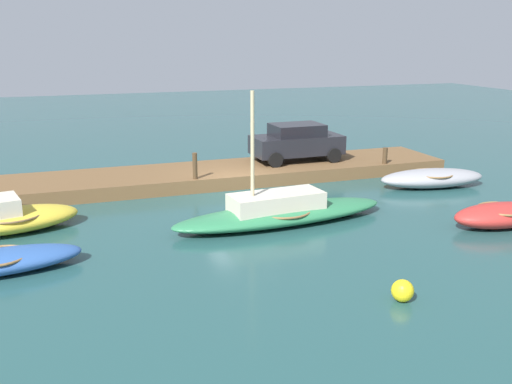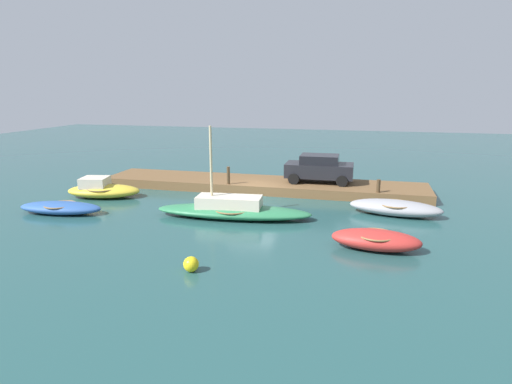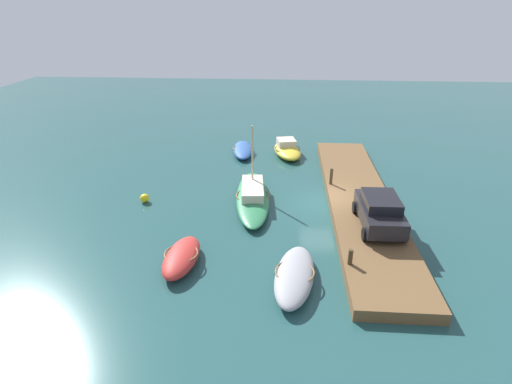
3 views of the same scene
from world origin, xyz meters
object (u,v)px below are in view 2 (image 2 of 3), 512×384
at_px(rowboat_blue, 61,208).
at_px(mooring_post_mid_west, 228,175).
at_px(motorboat_yellow, 103,189).
at_px(marker_buoy, 191,264).
at_px(mooring_post_west, 378,186).
at_px(parked_car, 319,168).
at_px(sailboat_green, 232,209).
at_px(rowboat_red, 376,240).
at_px(rowboat_grey, 395,208).

bearing_deg(rowboat_blue, mooring_post_mid_west, -143.84).
bearing_deg(motorboat_yellow, marker_buoy, 124.27).
relative_size(motorboat_yellow, marker_buoy, 8.30).
distance_m(motorboat_yellow, mooring_post_west, 15.30).
bearing_deg(motorboat_yellow, mooring_post_mid_west, -170.09).
height_order(parked_car, marker_buoy, parked_car).
distance_m(sailboat_green, rowboat_blue, 8.51).
bearing_deg(parked_car, motorboat_yellow, 20.38).
xyz_separation_m(mooring_post_mid_west, marker_buoy, (-2.21, 11.06, -0.79)).
relative_size(rowboat_red, motorboat_yellow, 0.79).
bearing_deg(mooring_post_mid_west, motorboat_yellow, 22.08).
distance_m(rowboat_blue, rowboat_grey, 16.36).
relative_size(rowboat_blue, mooring_post_west, 6.12).
xyz_separation_m(motorboat_yellow, parked_car, (-11.67, -4.53, 0.95)).
distance_m(sailboat_green, mooring_post_west, 8.25).
height_order(motorboat_yellow, marker_buoy, motorboat_yellow).
height_order(rowboat_blue, rowboat_grey, rowboat_grey).
xyz_separation_m(sailboat_green, marker_buoy, (-0.52, 6.35, -0.14)).
bearing_deg(mooring_post_west, rowboat_grey, 108.10).
height_order(mooring_post_mid_west, parked_car, parked_car).
distance_m(rowboat_blue, marker_buoy, 10.19).
distance_m(sailboat_green, mooring_post_mid_west, 5.05).
height_order(mooring_post_west, mooring_post_mid_west, mooring_post_mid_west).
bearing_deg(parked_car, rowboat_blue, 33.30).
relative_size(rowboat_grey, parked_car, 1.14).
xyz_separation_m(rowboat_red, rowboat_grey, (-0.98, -5.03, -0.02)).
bearing_deg(marker_buoy, mooring_post_mid_west, -78.68).
relative_size(rowboat_grey, mooring_post_mid_west, 4.40).
height_order(motorboat_yellow, mooring_post_mid_west, mooring_post_mid_west).
bearing_deg(marker_buoy, rowboat_grey, -128.90).
height_order(rowboat_blue, motorboat_yellow, motorboat_yellow).
distance_m(sailboat_green, marker_buoy, 6.37).
distance_m(rowboat_red, rowboat_grey, 5.13).
bearing_deg(motorboat_yellow, mooring_post_west, 177.92).
height_order(rowboat_blue, parked_car, parked_car).
bearing_deg(sailboat_green, rowboat_blue, 4.65).
height_order(rowboat_blue, marker_buoy, rowboat_blue).
bearing_deg(sailboat_green, mooring_post_west, -150.01).
xyz_separation_m(motorboat_yellow, mooring_post_west, (-15.06, -2.68, 0.45)).
height_order(rowboat_grey, marker_buoy, rowboat_grey).
bearing_deg(rowboat_red, rowboat_blue, -1.59).
bearing_deg(rowboat_red, sailboat_green, -19.00).
relative_size(sailboat_green, parked_car, 1.91).
relative_size(sailboat_green, rowboat_blue, 1.77).
distance_m(rowboat_grey, parked_car, 6.01).
bearing_deg(parked_car, rowboat_red, 108.14).
xyz_separation_m(rowboat_red, mooring_post_mid_west, (8.25, -7.40, 0.66)).
xyz_separation_m(rowboat_blue, parked_car, (-11.77, -7.98, 1.10)).
height_order(motorboat_yellow, parked_car, parked_car).
bearing_deg(mooring_post_west, sailboat_green, 34.88).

